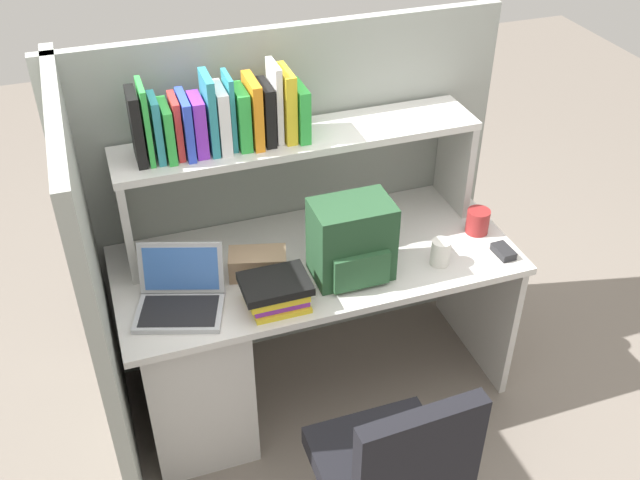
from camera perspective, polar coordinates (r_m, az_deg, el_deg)
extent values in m
plane|color=slate|center=(3.42, -0.28, -11.18)|extent=(8.00, 8.00, 0.00)
cube|color=silver|center=(2.94, -0.32, -1.60)|extent=(1.60, 0.70, 0.03)
cube|color=beige|center=(3.09, -10.13, -8.99)|extent=(0.40, 0.64, 0.70)
cube|color=beige|center=(3.44, 12.15, -3.85)|extent=(0.03, 0.64, 0.70)
cube|color=#939991|center=(3.20, -2.50, 3.16)|extent=(1.84, 0.05, 1.55)
cube|color=#939991|center=(2.77, -16.96, -4.59)|extent=(0.05, 1.06, 1.55)
cube|color=beige|center=(2.87, -15.01, 1.57)|extent=(0.03, 0.28, 0.42)
cube|color=beige|center=(3.21, 10.49, 6.14)|extent=(0.03, 0.28, 0.42)
cube|color=silver|center=(2.85, -1.64, 7.93)|extent=(1.44, 0.28, 0.03)
cube|color=black|center=(2.69, -14.16, 8.52)|extent=(0.03, 0.15, 0.27)
cube|color=green|center=(2.69, -13.47, 8.91)|extent=(0.02, 0.16, 0.29)
cube|color=teal|center=(2.69, -12.64, 8.49)|extent=(0.03, 0.14, 0.24)
cube|color=green|center=(2.71, -11.83, 8.31)|extent=(0.03, 0.16, 0.20)
cube|color=red|center=(2.71, -11.14, 8.69)|extent=(0.02, 0.14, 0.22)
cube|color=blue|center=(2.71, -10.45, 8.80)|extent=(0.03, 0.18, 0.22)
cube|color=purple|center=(2.71, -9.50, 8.82)|extent=(0.04, 0.14, 0.22)
cube|color=teal|center=(2.71, -8.63, 9.74)|extent=(0.03, 0.16, 0.29)
cube|color=white|center=(2.73, -7.74, 9.40)|extent=(0.04, 0.16, 0.24)
cube|color=teal|center=(2.73, -7.06, 9.96)|extent=(0.02, 0.13, 0.28)
cube|color=green|center=(2.74, -6.17, 9.48)|extent=(0.04, 0.15, 0.23)
cube|color=orange|center=(2.75, -5.24, 9.96)|extent=(0.04, 0.18, 0.25)
cube|color=black|center=(2.76, -4.26, 9.88)|extent=(0.04, 0.16, 0.23)
cube|color=white|center=(2.77, -3.53, 10.73)|extent=(0.02, 0.14, 0.30)
cube|color=yellow|center=(2.78, -2.71, 10.56)|extent=(0.04, 0.17, 0.27)
cube|color=green|center=(2.79, -1.57, 10.01)|extent=(0.04, 0.17, 0.21)
cube|color=#B7BABF|center=(2.71, -10.87, -5.49)|extent=(0.36, 0.31, 0.02)
cube|color=black|center=(2.69, -10.93, -5.45)|extent=(0.31, 0.25, 0.00)
cube|color=#B7BABF|center=(2.73, -10.78, -2.14)|extent=(0.31, 0.15, 0.20)
cube|color=#3F72CC|center=(2.72, -10.80, -2.23)|extent=(0.27, 0.13, 0.16)
cube|color=#264C2D|center=(2.76, 2.47, 0.04)|extent=(0.30, 0.20, 0.32)
cube|color=#2B5734|center=(2.72, 3.22, -2.40)|extent=(0.22, 0.04, 0.14)
cube|color=#262628|center=(3.02, 14.11, -0.87)|extent=(0.06, 0.11, 0.03)
cylinder|color=white|center=(2.90, 9.38, -0.96)|extent=(0.08, 0.08, 0.11)
cube|color=#9E7F60|center=(2.82, -4.88, -1.84)|extent=(0.24, 0.17, 0.10)
cylinder|color=maroon|center=(3.11, 12.20, 1.44)|extent=(0.10, 0.10, 0.10)
cube|color=yellow|center=(2.70, -3.28, -4.84)|extent=(0.21, 0.18, 0.02)
cube|color=purple|center=(2.69, -3.32, -4.50)|extent=(0.20, 0.14, 0.03)
cube|color=yellow|center=(2.67, -3.49, -4.04)|extent=(0.22, 0.16, 0.03)
cube|color=black|center=(2.65, -3.52, -3.42)|extent=(0.25, 0.19, 0.03)
cube|color=black|center=(2.57, 5.02, -17.26)|extent=(0.44, 0.44, 0.08)
cube|color=black|center=(2.26, 7.66, -16.99)|extent=(0.40, 0.08, 0.44)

